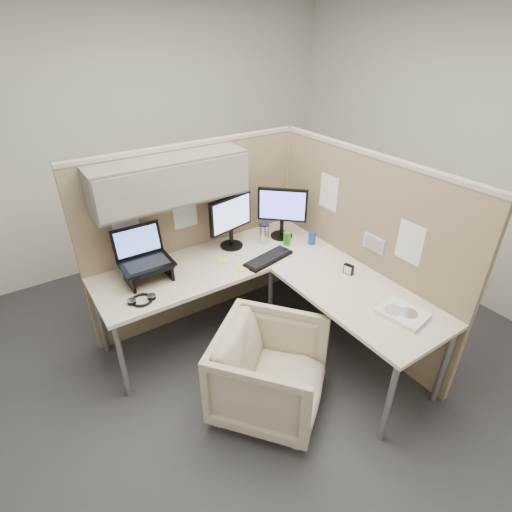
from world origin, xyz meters
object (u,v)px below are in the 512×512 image
office_chair (270,368)px  monitor_left (231,218)px  desk (267,279)px  keyboard (268,259)px

office_chair → monitor_left: (0.34, 1.08, 0.64)m
desk → keyboard: 0.24m
monitor_left → keyboard: size_ratio=1.03×
desk → keyboard: bearing=52.9°
office_chair → keyboard: 0.94m
office_chair → keyboard: (0.48, 0.71, 0.38)m
office_chair → monitor_left: bearing=33.5°
desk → office_chair: 0.71m
monitor_left → keyboard: (0.13, -0.37, -0.26)m
office_chair → keyboard: keyboard is taller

